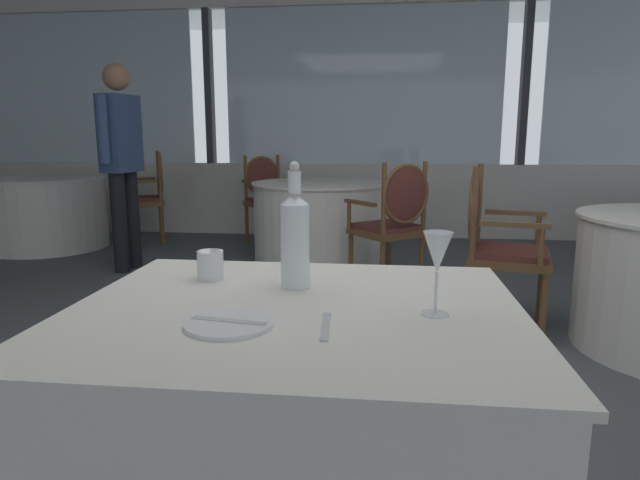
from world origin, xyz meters
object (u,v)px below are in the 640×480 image
at_px(water_bottle, 295,237).
at_px(wine_glass, 437,255).
at_px(dining_chair_0_0, 395,216).
at_px(dining_chair_0_1, 267,192).
at_px(water_tumbler, 210,265).
at_px(dining_chair_1_1, 494,236).
at_px(dining_chair_2_0, 150,190).
at_px(side_plate, 229,323).
at_px(diner_person_0, 121,154).

height_order(water_bottle, wine_glass, water_bottle).
xyz_separation_m(dining_chair_0_0, dining_chair_0_1, (-1.35, 1.64, 0.00)).
height_order(wine_glass, dining_chair_0_0, dining_chair_0_0).
distance_m(wine_glass, water_tumbler, 0.69).
bearing_deg(dining_chair_0_0, dining_chair_1_1, 173.00).
height_order(dining_chair_0_1, dining_chair_2_0, dining_chair_2_0).
xyz_separation_m(wine_glass, dining_chair_0_1, (-1.37, 4.56, -0.32)).
xyz_separation_m(side_plate, dining_chair_0_1, (-0.91, 4.68, -0.18)).
bearing_deg(wine_glass, water_tumbler, 157.55).
relative_size(water_bottle, dining_chair_2_0, 0.35).
xyz_separation_m(dining_chair_2_0, diner_person_0, (0.33, -1.29, 0.43)).
relative_size(dining_chair_2_0, diner_person_0, 0.57).
relative_size(wine_glass, dining_chair_0_0, 0.20).
xyz_separation_m(water_bottle, diner_person_0, (-1.98, 3.01, 0.13)).
xyz_separation_m(dining_chair_1_1, dining_chair_2_0, (-3.23, 2.48, 0.00)).
relative_size(water_bottle, water_tumbler, 4.13).
bearing_deg(water_bottle, side_plate, -106.34).
bearing_deg(water_bottle, dining_chair_0_0, 82.80).
relative_size(side_plate, water_bottle, 0.58).
bearing_deg(dining_chair_1_1, dining_chair_0_1, 140.58).
bearing_deg(water_tumbler, dining_chair_0_1, 99.80).
relative_size(water_tumbler, dining_chair_0_0, 0.09).
bearing_deg(diner_person_0, dining_chair_2_0, -66.10).
xyz_separation_m(wine_glass, dining_chair_2_0, (-2.69, 4.50, -0.31)).
height_order(dining_chair_0_0, dining_chair_1_1, dining_chair_1_1).
distance_m(wine_glass, dining_chair_0_0, 2.94).
distance_m(dining_chair_1_1, diner_person_0, 3.16).
bearing_deg(water_tumbler, water_bottle, -11.96).
xyz_separation_m(dining_chair_0_1, dining_chair_1_1, (1.92, -2.53, 0.01)).
relative_size(dining_chair_1_1, dining_chair_2_0, 0.99).
bearing_deg(water_bottle, diner_person_0, 123.40).
height_order(wine_glass, dining_chair_2_0, dining_chair_2_0).
relative_size(side_plate, water_tumbler, 2.38).
bearing_deg(dining_chair_0_1, water_bottle, -26.41).
xyz_separation_m(side_plate, dining_chair_0_0, (0.44, 3.04, -0.19)).
xyz_separation_m(dining_chair_0_0, dining_chair_2_0, (-2.66, 1.58, 0.02)).
height_order(water_bottle, dining_chair_0_1, water_bottle).
height_order(side_plate, water_bottle, water_bottle).
distance_m(side_plate, diner_person_0, 3.85).
height_order(dining_chair_0_1, dining_chair_1_1, dining_chair_1_1).
distance_m(water_bottle, dining_chair_0_1, 4.48).
distance_m(side_plate, water_bottle, 0.37).
xyz_separation_m(water_bottle, dining_chair_0_1, (-1.00, 4.35, -0.32)).
distance_m(dining_chair_0_0, dining_chair_1_1, 1.06).
height_order(side_plate, dining_chair_1_1, dining_chair_1_1).
bearing_deg(dining_chair_0_0, dining_chair_2_0, 19.86).
bearing_deg(dining_chair_1_1, water_bottle, -103.09).
xyz_separation_m(side_plate, diner_person_0, (-1.89, 3.34, 0.26)).
bearing_deg(side_plate, dining_chair_0_1, 100.97).
relative_size(side_plate, diner_person_0, 0.11).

